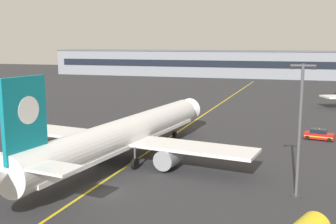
% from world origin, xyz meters
% --- Properties ---
extents(ground_plane, '(400.00, 400.00, 0.00)m').
position_xyz_m(ground_plane, '(0.00, 0.00, 0.00)').
color(ground_plane, '#2D2D30').
extents(taxiway_centreline, '(9.81, 179.76, 0.01)m').
position_xyz_m(taxiway_centreline, '(0.00, 30.00, 0.00)').
color(taxiway_centreline, yellow).
rests_on(taxiway_centreline, ground).
extents(airliner_foreground, '(32.35, 41.37, 11.65)m').
position_xyz_m(airliner_foreground, '(-2.02, 10.13, 3.37)').
color(airliner_foreground, white).
rests_on(airliner_foreground, ground).
extents(apron_lamp_post, '(2.24, 0.90, 12.55)m').
position_xyz_m(apron_lamp_post, '(17.94, 4.25, 6.58)').
color(apron_lamp_post, '#515156').
rests_on(apron_lamp_post, ground).
extents(service_car_third, '(4.48, 2.69, 1.79)m').
position_xyz_m(service_car_third, '(21.65, 29.09, 0.77)').
color(service_car_third, red).
rests_on(service_car_third, ground).
extents(safety_cone_by_nose_gear, '(0.44, 0.44, 0.55)m').
position_xyz_m(safety_cone_by_nose_gear, '(-1.86, 27.43, 0.26)').
color(safety_cone_by_nose_gear, orange).
rests_on(safety_cone_by_nose_gear, ground).
extents(safety_cone_by_port_wing, '(0.44, 0.44, 0.55)m').
position_xyz_m(safety_cone_by_port_wing, '(-19.52, 12.77, 0.26)').
color(safety_cone_by_port_wing, orange).
rests_on(safety_cone_by_port_wing, ground).
extents(terminal_building, '(164.22, 12.40, 11.11)m').
position_xyz_m(terminal_building, '(-2.36, 136.70, 5.56)').
color(terminal_building, gray).
rests_on(terminal_building, ground).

